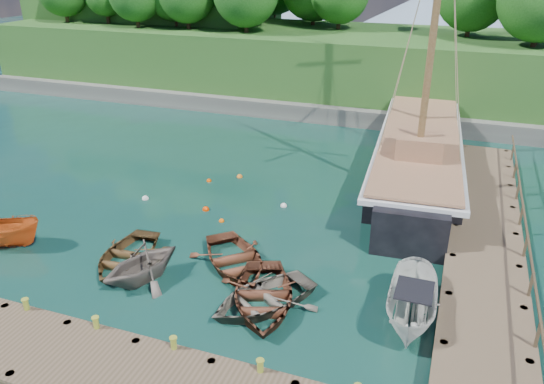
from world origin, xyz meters
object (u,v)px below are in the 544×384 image
Objects in this scene: rowboat_1 at (143,279)px; rowboat_4 at (235,267)px; rowboat_0 at (127,262)px; schooner at (418,159)px; motorboat_orange at (1,246)px; rowboat_2 at (263,305)px; cabin_boat_white at (410,323)px; rowboat_3 at (262,305)px.

rowboat_4 is (3.18, 2.17, 0.00)m from rowboat_1.
schooner reaches higher than rowboat_0.
rowboat_1 is at bearing -106.15° from motorboat_orange.
rowboat_0 is 1.04× the size of motorboat_orange.
rowboat_1 is 7.64m from motorboat_orange.
rowboat_2 is at bearing 22.57° from rowboat_1.
rowboat_1 is at bearing 172.19° from rowboat_4.
rowboat_1 reaches higher than rowboat_0.
rowboat_0 is 6.72m from rowboat_2.
rowboat_4 reaches higher than rowboat_0.
cabin_boat_white is (10.68, 0.94, 0.00)m from rowboat_1.
motorboat_orange is 0.16× the size of schooner.
rowboat_1 is at bearing -177.14° from cabin_boat_white.
schooner is (16.97, 15.19, 1.06)m from motorboat_orange.
motorboat_orange reaches higher than rowboat_3.
schooner is (10.75, 14.39, 1.06)m from rowboat_0.
rowboat_4 is 7.61m from cabin_boat_white.
rowboat_4 is 1.11× the size of motorboat_orange.
rowboat_1 is 0.77× the size of rowboat_4.
schooner is at bearing 93.23° from cabin_boat_white.
motorboat_orange is 0.87× the size of cabin_boat_white.
schooner is at bearing 109.13° from rowboat_3.
cabin_boat_white is (18.32, 0.83, 0.00)m from motorboat_orange.
rowboat_4 is at bearing 168.22° from rowboat_3.
rowboat_2 reaches higher than rowboat_0.
rowboat_3 is 0.17× the size of schooner.
rowboat_2 is 15.79m from schooner.
rowboat_1 is 0.86× the size of motorboat_orange.
schooner reaches higher than cabin_boat_white.
rowboat_1 is 5.25m from rowboat_2.
rowboat_2 is at bearing -108.79° from schooner.
rowboat_0 is at bearing -153.32° from rowboat_3.
cabin_boat_white reaches higher than rowboat_4.
rowboat_1 is at bearing -145.37° from rowboat_3.
rowboat_3 reaches higher than rowboat_0.
motorboat_orange is (-6.22, -0.80, 0.00)m from rowboat_0.
rowboat_0 is 12.10m from cabin_boat_white.
rowboat_1 is 5.24m from rowboat_3.
motorboat_orange is at bearing 148.61° from rowboat_4.
rowboat_0 is 1.21× the size of rowboat_1.
rowboat_4 is at bearing 114.46° from rowboat_2.
motorboat_orange is (-12.88, 0.07, 0.00)m from rowboat_3.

